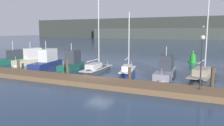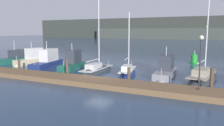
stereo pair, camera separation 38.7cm
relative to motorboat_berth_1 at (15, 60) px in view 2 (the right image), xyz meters
name	(u,v)px [view 2 (the right image)]	position (x,y,z in m)	size (l,w,h in m)	color
ground_plane	(99,79)	(17.13, -4.71, -0.35)	(400.00, 400.00, 0.00)	navy
dock	(87,81)	(17.13, -6.97, -0.12)	(41.56, 2.80, 0.45)	brown
mooring_pile_1	(19,66)	(6.81, -5.32, 0.38)	(0.28, 0.28, 1.44)	#4C3D2D
mooring_pile_2	(67,68)	(13.69, -5.32, 0.60)	(0.28, 0.28, 1.89)	#4C3D2D
mooring_pile_3	(129,75)	(20.57, -5.32, 0.40)	(0.28, 0.28, 1.50)	#4C3D2D
mooring_pile_4	(212,80)	(27.46, -5.32, 0.63)	(0.28, 0.28, 1.96)	#4C3D2D
motorboat_berth_1	(15,60)	(0.00, 0.00, 0.00)	(2.27, 5.78, 3.93)	#195647
motorboat_berth_2	(32,61)	(3.50, -0.04, 0.05)	(2.27, 5.77, 3.93)	beige
motorboat_berth_3	(47,64)	(7.55, -1.37, 0.12)	(3.11, 6.80, 4.04)	navy
motorboat_berth_4	(72,65)	(11.09, -0.69, 0.13)	(2.86, 5.82, 3.76)	#195647
sailboat_berth_5	(97,71)	(15.14, -1.52, -0.24)	(2.04, 6.94, 10.93)	#2D3338
sailboat_berth_6	(128,74)	(19.03, -1.52, -0.22)	(2.57, 6.02, 7.38)	navy
motorboat_berth_7	(166,72)	(22.96, -0.52, 0.06)	(2.17, 6.38, 3.69)	gray
sailboat_berth_8	(203,79)	(26.69, -0.90, -0.22)	(3.23, 8.32, 12.29)	#2D3338
channel_buoy	(194,59)	(24.86, 11.51, 0.31)	(1.35, 1.35, 1.81)	green
dock_lamppost	(201,54)	(26.62, -6.64, 2.79)	(0.32, 0.32, 4.01)	#2D2D33
hillside_backdrop	(199,29)	(18.29, 124.73, 6.06)	(240.00, 23.00, 13.91)	#333833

